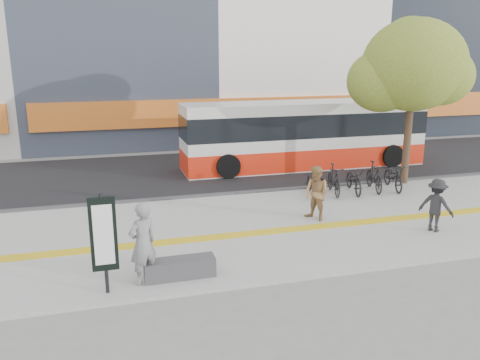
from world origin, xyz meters
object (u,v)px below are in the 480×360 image
object	(u,v)px
signboard	(104,236)
seated_woman	(143,243)
street_tree	(411,67)
pedestrian_tan	(317,193)
pedestrian_dark	(436,205)
bus	(304,136)
bench	(180,268)

from	to	relation	value
signboard	seated_woman	world-z (taller)	signboard
street_tree	pedestrian_tan	distance (m)	7.07
pedestrian_tan	pedestrian_dark	xyz separation A→B (m)	(2.88, -1.80, -0.07)
signboard	pedestrian_dark	world-z (taller)	signboard
seated_woman	bus	bearing A→B (deg)	-158.23
street_tree	signboard	bearing A→B (deg)	-150.93
bench	pedestrian_tan	world-z (taller)	pedestrian_tan
bus	signboard	bearing A→B (deg)	-131.19
bench	street_tree	distance (m)	12.23
bench	signboard	world-z (taller)	signboard
signboard	pedestrian_tan	size ratio (longest dim) A/B	1.31
bench	bus	distance (m)	12.11
bench	street_tree	xyz separation A→B (m)	(9.78, 6.02, 4.21)
seated_woman	pedestrian_tan	world-z (taller)	seated_woman
street_tree	pedestrian_dark	world-z (taller)	street_tree
street_tree	pedestrian_tan	world-z (taller)	street_tree
bench	pedestrian_dark	xyz separation A→B (m)	(7.50, 1.00, 0.54)
bus	seated_woman	world-z (taller)	bus
signboard	bench	bearing A→B (deg)	10.81
bench	seated_woman	size ratio (longest dim) A/B	0.86
street_tree	seated_woman	bearing A→B (deg)	-150.16
bench	bus	xyz separation A→B (m)	(7.16, 9.70, 1.12)
pedestrian_tan	pedestrian_dark	world-z (taller)	pedestrian_tan
bus	pedestrian_tan	bearing A→B (deg)	-110.16
seated_woman	signboard	bearing A→B (deg)	-11.21
seated_woman	bench	bearing A→B (deg)	154.47
street_tree	pedestrian_dark	bearing A→B (deg)	-114.43
seated_woman	pedestrian_tan	size ratio (longest dim) A/B	1.11
seated_woman	street_tree	bearing A→B (deg)	-179.17
bench	street_tree	world-z (taller)	street_tree
seated_woman	pedestrian_dark	distance (m)	8.37
signboard	seated_woman	bearing A→B (deg)	17.80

